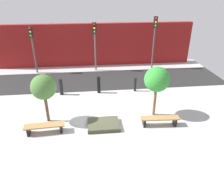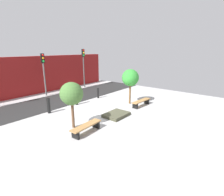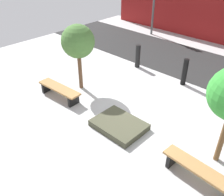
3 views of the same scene
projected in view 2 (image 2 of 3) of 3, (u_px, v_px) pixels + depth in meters
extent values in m
plane|color=#ACACAC|center=(106.00, 113.00, 11.34)|extent=(18.00, 18.00, 0.00)
cube|color=#252525|center=(61.00, 100.00, 14.36)|extent=(18.00, 3.63, 0.01)
cube|color=maroon|center=(36.00, 75.00, 16.04)|extent=(16.20, 0.50, 3.40)
cube|color=black|center=(76.00, 135.00, 8.09)|extent=(0.13, 0.45, 0.36)
cube|color=black|center=(96.00, 124.00, 9.23)|extent=(0.13, 0.45, 0.36)
cube|color=#9E7242|center=(86.00, 125.00, 8.60)|extent=(1.83, 0.55, 0.06)
cube|color=black|center=(135.00, 106.00, 12.16)|extent=(0.12, 0.40, 0.38)
cube|color=black|center=(147.00, 101.00, 13.22)|extent=(0.12, 0.40, 0.38)
cube|color=#9E7242|center=(141.00, 101.00, 12.63)|extent=(1.87, 0.51, 0.06)
cube|color=#414130|center=(116.00, 115.00, 10.82)|extent=(1.51, 1.16, 0.20)
cylinder|color=brown|center=(73.00, 114.00, 9.10)|extent=(0.15, 0.15, 1.53)
sphere|color=#456F34|center=(71.00, 94.00, 8.81)|extent=(1.18, 1.18, 1.18)
cylinder|color=brown|center=(130.00, 93.00, 13.12)|extent=(0.14, 0.14, 1.65)
sphere|color=#318E31|center=(130.00, 78.00, 12.80)|extent=(1.25, 1.25, 1.25)
cylinder|color=black|center=(49.00, 106.00, 11.25)|extent=(0.22, 0.22, 1.02)
cylinder|color=black|center=(77.00, 98.00, 12.97)|extent=(0.20, 0.20, 1.06)
cylinder|color=black|center=(98.00, 93.00, 14.72)|extent=(0.15, 0.15, 0.88)
cylinder|color=#5E5E5E|center=(44.00, 75.00, 15.15)|extent=(0.12, 0.12, 3.66)
cube|color=black|center=(42.00, 58.00, 14.76)|extent=(0.28, 0.16, 0.78)
sphere|color=red|center=(43.00, 55.00, 14.62)|extent=(0.17, 0.17, 0.17)
sphere|color=orange|center=(43.00, 58.00, 14.69)|extent=(0.17, 0.17, 0.17)
sphere|color=green|center=(43.00, 61.00, 14.76)|extent=(0.17, 0.17, 0.17)
cylinder|color=#4C4C4C|center=(84.00, 69.00, 18.52)|extent=(0.12, 0.12, 4.01)
cube|color=black|center=(83.00, 53.00, 18.08)|extent=(0.28, 0.16, 0.78)
sphere|color=red|center=(84.00, 50.00, 17.95)|extent=(0.17, 0.17, 0.17)
sphere|color=orange|center=(84.00, 53.00, 18.02)|extent=(0.17, 0.17, 0.17)
sphere|color=green|center=(84.00, 55.00, 18.09)|extent=(0.17, 0.17, 0.17)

